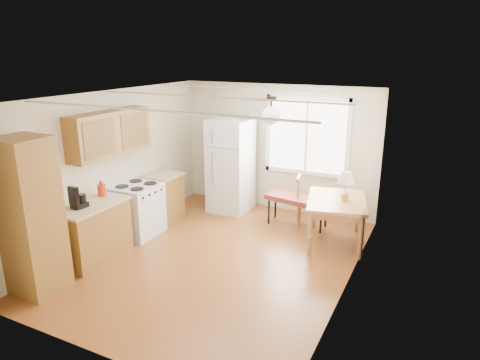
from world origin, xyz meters
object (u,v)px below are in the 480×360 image
Objects in this scene: chair at (302,198)px; dining_table at (336,205)px; refrigerator at (231,166)px; bench at (298,200)px.

dining_table is at bearing -45.19° from chair.
chair is (-0.75, 0.51, -0.15)m from dining_table.
refrigerator is 1.59m from chair.
refrigerator reaches higher than chair.
chair is (1.54, -0.11, -0.40)m from refrigerator.
refrigerator is 2.38m from dining_table.
chair is at bearing 131.58° from dining_table.
refrigerator is at bearing -178.32° from bench.
bench is at bearing 138.16° from dining_table.
dining_table is 0.92m from chair.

